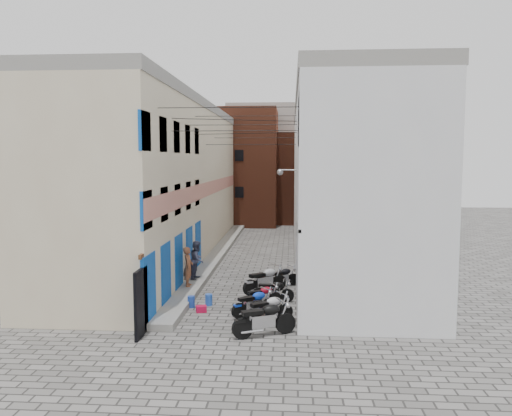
% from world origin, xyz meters
% --- Properties ---
extents(ground, '(90.00, 90.00, 0.00)m').
position_xyz_m(ground, '(0.00, 0.00, 0.00)').
color(ground, '#575552').
rests_on(ground, ground).
extents(plinth, '(0.90, 26.00, 0.25)m').
position_xyz_m(plinth, '(-2.05, 13.00, 0.12)').
color(plinth, gray).
rests_on(plinth, ground).
extents(building_left, '(5.10, 27.00, 9.00)m').
position_xyz_m(building_left, '(-4.98, 12.95, 4.50)').
color(building_left, beige).
rests_on(building_left, ground).
extents(building_right, '(5.94, 26.00, 9.00)m').
position_xyz_m(building_right, '(5.00, 13.00, 4.51)').
color(building_right, silver).
rests_on(building_right, ground).
extents(building_far_brick_left, '(6.00, 6.00, 10.00)m').
position_xyz_m(building_far_brick_left, '(-2.00, 28.00, 5.00)').
color(building_far_brick_left, brown).
rests_on(building_far_brick_left, ground).
extents(building_far_brick_right, '(5.00, 6.00, 8.00)m').
position_xyz_m(building_far_brick_right, '(3.00, 30.00, 4.00)').
color(building_far_brick_right, brown).
rests_on(building_far_brick_right, ground).
extents(building_far_concrete, '(8.00, 5.00, 11.00)m').
position_xyz_m(building_far_concrete, '(0.00, 34.00, 5.50)').
color(building_far_concrete, gray).
rests_on(building_far_concrete, ground).
extents(far_shopfront, '(2.00, 0.30, 2.40)m').
position_xyz_m(far_shopfront, '(0.00, 25.20, 1.20)').
color(far_shopfront, black).
rests_on(far_shopfront, ground).
extents(overhead_wires, '(5.80, 13.02, 1.32)m').
position_xyz_m(overhead_wires, '(0.00, 7.64, 7.12)').
color(overhead_wires, black).
rests_on(overhead_wires, ground).
extents(motorcycle_a, '(2.26, 1.49, 1.25)m').
position_xyz_m(motorcycle_a, '(1.43, -0.14, 0.63)').
color(motorcycle_a, black).
rests_on(motorcycle_a, ground).
extents(motorcycle_b, '(1.97, 1.60, 1.13)m').
position_xyz_m(motorcycle_b, '(1.51, 1.07, 0.57)').
color(motorcycle_b, '#B1B1B6').
rests_on(motorcycle_b, ground).
extents(motorcycle_c, '(1.83, 1.54, 1.06)m').
position_xyz_m(motorcycle_c, '(0.95, 1.90, 0.53)').
color(motorcycle_c, '#0C33B4').
rests_on(motorcycle_c, ground).
extents(motorcycle_d, '(1.71, 1.32, 0.97)m').
position_xyz_m(motorcycle_d, '(1.17, 2.97, 0.49)').
color(motorcycle_d, maroon).
rests_on(motorcycle_d, ground).
extents(motorcycle_e, '(1.72, 0.63, 0.98)m').
position_xyz_m(motorcycle_e, '(1.56, 3.84, 0.49)').
color(motorcycle_e, black).
rests_on(motorcycle_e, ground).
extents(motorcycle_f, '(2.12, 1.90, 1.26)m').
position_xyz_m(motorcycle_f, '(1.17, 5.07, 0.63)').
color(motorcycle_f, '#99989D').
rests_on(motorcycle_f, ground).
extents(motorcycle_g, '(1.72, 1.50, 1.01)m').
position_xyz_m(motorcycle_g, '(1.90, 6.10, 0.51)').
color(motorcycle_g, black).
rests_on(motorcycle_g, ground).
extents(person_a, '(0.46, 0.65, 1.69)m').
position_xyz_m(person_a, '(-2.13, 5.06, 1.10)').
color(person_a, '#955536').
rests_on(person_a, plinth).
extents(person_b, '(0.77, 0.93, 1.74)m').
position_xyz_m(person_b, '(-2.00, 6.43, 1.12)').
color(person_b, '#393D55').
rests_on(person_b, plinth).
extents(water_jug_near, '(0.33, 0.33, 0.44)m').
position_xyz_m(water_jug_near, '(-1.55, 2.80, 0.22)').
color(water_jug_near, '#2043A3').
rests_on(water_jug_near, ground).
extents(water_jug_far, '(0.31, 0.31, 0.44)m').
position_xyz_m(water_jug_far, '(-0.92, 3.12, 0.22)').
color(water_jug_far, blue).
rests_on(water_jug_far, ground).
extents(red_crate, '(0.44, 0.38, 0.24)m').
position_xyz_m(red_crate, '(-1.06, 2.24, 0.12)').
color(red_crate, '#B90D36').
rests_on(red_crate, ground).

